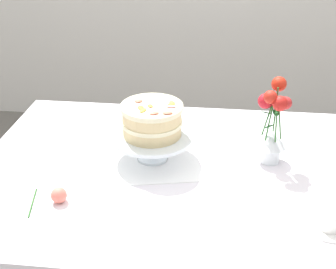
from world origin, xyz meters
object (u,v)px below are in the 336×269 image
Objects in this scene: dining_table at (178,194)px; cake_stand at (152,138)px; fallen_rose at (58,195)px; flower_vase at (273,126)px; teacup at (331,221)px; layer_cake at (152,120)px.

dining_table is 0.21m from cake_stand.
fallen_rose is (-0.25, -0.28, -0.06)m from cake_stand.
flower_vase reaches higher than teacup.
flower_vase is (0.41, 0.03, -0.02)m from layer_cake.
flower_vase reaches higher than fallen_rose.
flower_vase is at bearing 111.57° from teacup.
cake_stand reaches higher than teacup.
teacup is (0.45, -0.24, 0.12)m from dining_table.
flower_vase reaches higher than dining_table.
flower_vase is at bearing 25.68° from fallen_rose.
layer_cake is at bearing -41.52° from cake_stand.
teacup is 0.91× the size of fallen_rose.
cake_stand is at bearing 142.52° from dining_table.
dining_table is 4.83× the size of cake_stand.
fallen_rose is at bearing 177.49° from teacup.
layer_cake reaches higher than teacup.
cake_stand reaches higher than fallen_rose.
flower_vase is (0.31, 0.11, 0.23)m from dining_table.
cake_stand is (-0.10, 0.07, 0.17)m from dining_table.
cake_stand is 0.07m from layer_cake.
teacup is at bearing -30.07° from cake_stand.
dining_table is 0.52m from teacup.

